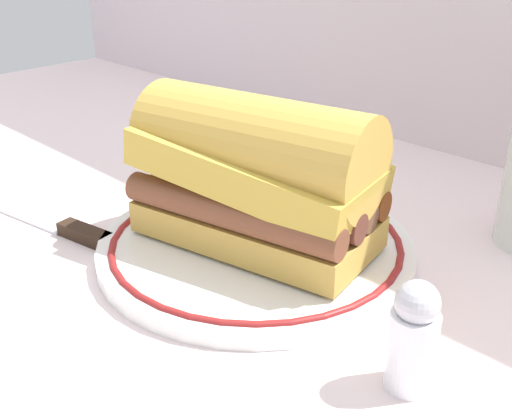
{
  "coord_description": "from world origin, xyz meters",
  "views": [
    {
      "loc": [
        0.35,
        -0.32,
        0.26
      ],
      "look_at": [
        0.02,
        0.01,
        0.04
      ],
      "focal_mm": 44.45,
      "sensor_mm": 36.0,
      "label": 1
    }
  ],
  "objects_px": {
    "plate": "(256,245)",
    "butter_knife": "(60,226)",
    "salt_shaker": "(413,337)",
    "sausage_sandwich": "(256,172)"
  },
  "relations": [
    {
      "from": "plate",
      "to": "butter_knife",
      "type": "bearing_deg",
      "value": -148.66
    },
    {
      "from": "butter_knife",
      "to": "plate",
      "type": "bearing_deg",
      "value": 31.34
    },
    {
      "from": "salt_shaker",
      "to": "butter_knife",
      "type": "distance_m",
      "value": 0.34
    },
    {
      "from": "sausage_sandwich",
      "to": "butter_knife",
      "type": "xyz_separation_m",
      "value": [
        -0.15,
        -0.09,
        -0.07
      ]
    },
    {
      "from": "plate",
      "to": "salt_shaker",
      "type": "relative_size",
      "value": 3.61
    },
    {
      "from": "plate",
      "to": "sausage_sandwich",
      "type": "bearing_deg",
      "value": 90.0
    },
    {
      "from": "plate",
      "to": "butter_knife",
      "type": "height_order",
      "value": "plate"
    },
    {
      "from": "salt_shaker",
      "to": "butter_knife",
      "type": "bearing_deg",
      "value": -172.66
    },
    {
      "from": "sausage_sandwich",
      "to": "salt_shaker",
      "type": "xyz_separation_m",
      "value": [
        0.18,
        -0.05,
        -0.04
      ]
    },
    {
      "from": "plate",
      "to": "butter_knife",
      "type": "distance_m",
      "value": 0.18
    }
  ]
}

